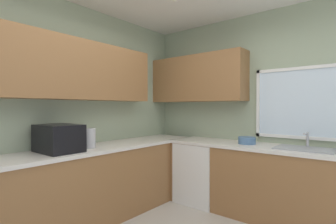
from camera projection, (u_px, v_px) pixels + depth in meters
room_shell at (150, 63)px, 2.84m from camera, size 3.55×4.00×2.71m
counter_run_left at (76, 189)px, 2.84m from camera, size 0.65×3.61×0.89m
counter_run_back at (269, 182)px, 3.09m from camera, size 2.64×0.65×0.89m
dishwasher at (201, 172)px, 3.66m from camera, size 0.60×0.60×0.84m
microwave at (59, 138)px, 2.68m from camera, size 0.48×0.36×0.29m
kettle at (89, 138)px, 2.94m from camera, size 0.15×0.15×0.23m
sink_assembly at (305, 148)px, 2.84m from camera, size 0.60×0.40×0.19m
bowl at (247, 140)px, 3.26m from camera, size 0.22×0.22×0.09m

